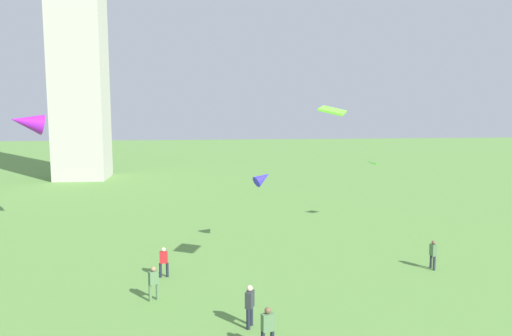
{
  "coord_description": "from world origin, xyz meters",
  "views": [
    {
      "loc": [
        -2.52,
        -7.39,
        9.31
      ],
      "look_at": [
        -0.23,
        14.57,
        6.44
      ],
      "focal_mm": 35.53,
      "sensor_mm": 36.0,
      "label": 1
    }
  ],
  "objects": [
    {
      "name": "kite_flying_5",
      "position": [
        1.23,
        24.5,
        4.49
      ],
      "size": [
        1.48,
        1.22,
        1.15
      ],
      "rotation": [
        0.0,
        0.0,
        2.0
      ],
      "color": "#362CEF"
    },
    {
      "name": "person_0",
      "position": [
        10.2,
        18.89,
        0.94
      ],
      "size": [
        0.27,
        0.51,
        1.65
      ],
      "rotation": [
        0.0,
        0.0,
        1.63
      ],
      "color": "#2D3338",
      "rests_on": "ground_plane"
    },
    {
      "name": "person_1",
      "position": [
        -4.95,
        15.93,
        0.94
      ],
      "size": [
        0.5,
        0.42,
        1.66
      ],
      "rotation": [
        0.0,
        0.0,
        0.5
      ],
      "color": "#51754C",
      "rests_on": "ground_plane"
    },
    {
      "name": "person_4",
      "position": [
        -0.23,
        10.4,
        1.0
      ],
      "size": [
        0.53,
        0.4,
        1.76
      ],
      "rotation": [
        0.0,
        0.0,
        0.32
      ],
      "color": "#1E2333",
      "rests_on": "ground_plane"
    },
    {
      "name": "kite_flying_3",
      "position": [
        -15.1,
        30.52,
        7.9
      ],
      "size": [
        2.81,
        2.4,
        1.92
      ],
      "rotation": [
        0.0,
        0.0,
        5.16
      ],
      "color": "purple"
    },
    {
      "name": "kite_flying_4",
      "position": [
        10.41,
        29.78,
        4.68
      ],
      "size": [
        1.06,
        1.12,
        0.37
      ],
      "rotation": [
        0.0,
        0.0,
        4.02
      ],
      "color": "green"
    },
    {
      "name": "kite_flying_2",
      "position": [
        3.44,
        15.64,
        8.93
      ],
      "size": [
        1.68,
        1.94,
        0.48
      ],
      "rotation": [
        0.0,
        0.0,
        4.32
      ],
      "color": "#74E734"
    },
    {
      "name": "person_3",
      "position": [
        -0.7,
        12.58,
        1.03
      ],
      "size": [
        0.44,
        0.54,
        1.82
      ],
      "rotation": [
        0.0,
        0.0,
        4.3
      ],
      "color": "#1E2333",
      "rests_on": "ground_plane"
    },
    {
      "name": "person_2",
      "position": [
        -4.72,
        19.15,
        0.92
      ],
      "size": [
        0.5,
        0.29,
        1.63
      ],
      "rotation": [
        0.0,
        0.0,
        0.12
      ],
      "color": "#1E2333",
      "rests_on": "ground_plane"
    }
  ]
}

